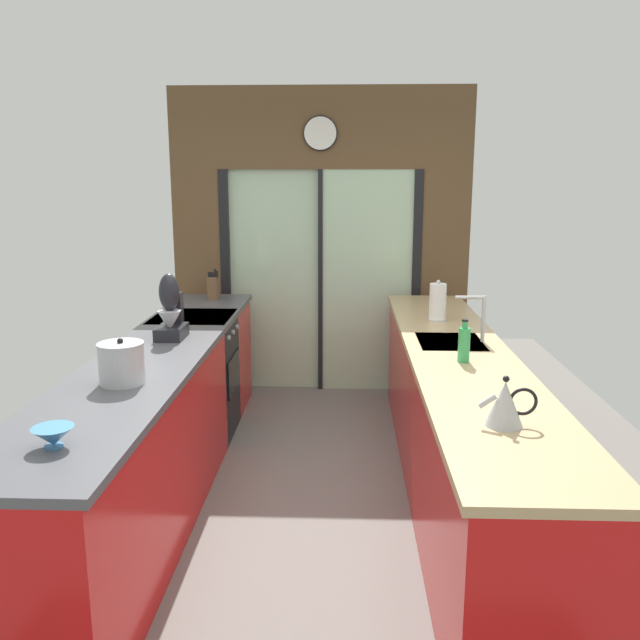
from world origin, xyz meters
TOP-DOWN VIEW (x-y plane):
  - ground_plane at (0.00, 0.60)m, footprint 5.04×7.60m
  - back_wall_unit at (0.00, 2.40)m, footprint 2.64×0.12m
  - left_counter_run at (-0.91, 0.13)m, footprint 0.62×3.80m
  - right_counter_run at (0.91, 0.30)m, footprint 0.62×3.80m
  - sink_faucet at (1.06, 0.55)m, footprint 0.19×0.02m
  - oven_range at (-0.91, 1.25)m, footprint 0.60×0.60m
  - mixing_bowl at (-0.89, -1.19)m, footprint 0.16×0.16m
  - knife_block at (-0.89, 1.95)m, footprint 0.09×0.14m
  - stand_mixer at (-0.89, 0.57)m, footprint 0.17×0.27m
  - stock_pot at (-0.89, -0.39)m, footprint 0.23×0.23m
  - kettle at (0.89, -0.89)m, footprint 0.25×0.16m
  - soap_bottle at (0.89, 0.08)m, footprint 0.07×0.07m
  - paper_towel_roll at (0.89, 1.17)m, footprint 0.14×0.14m

SIDE VIEW (x-z plane):
  - ground_plane at x=0.00m, z-range -0.02..0.00m
  - oven_range at x=-0.91m, z-range 0.00..0.92m
  - right_counter_run at x=0.91m, z-range 0.00..0.92m
  - left_counter_run at x=-0.91m, z-range 0.01..0.93m
  - mixing_bowl at x=-0.89m, z-range 0.92..1.00m
  - kettle at x=0.89m, z-range 0.91..1.12m
  - knife_block at x=-0.89m, z-range 0.89..1.15m
  - soap_bottle at x=0.89m, z-range 0.90..1.15m
  - stock_pot at x=-0.89m, z-range 0.91..1.14m
  - paper_towel_roll at x=0.89m, z-range 0.90..1.20m
  - stand_mixer at x=-0.89m, z-range 0.87..1.29m
  - sink_faucet at x=1.06m, z-range 0.97..1.26m
  - back_wall_unit at x=0.00m, z-range 0.17..2.87m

